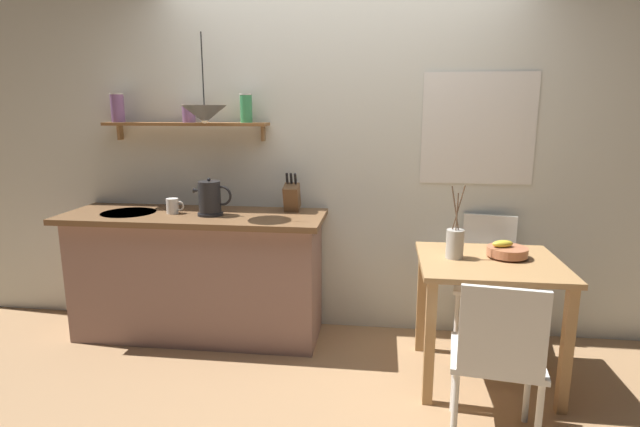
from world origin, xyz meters
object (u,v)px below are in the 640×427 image
twig_vase (455,243)px  pendant_lamp (205,114)px  dining_chair_near (498,354)px  electric_kettle (210,198)px  fruit_bowl (507,251)px  coffee_mug_by_sink (173,206)px  knife_block (292,197)px  dining_table (488,282)px  dining_chair_far (487,275)px

twig_vase → pendant_lamp: pendant_lamp is taller
dining_chair_near → electric_kettle: 2.06m
fruit_bowl → coffee_mug_by_sink: bearing=172.9°
fruit_bowl → knife_block: (-1.39, 0.44, 0.22)m
knife_block → pendant_lamp: size_ratio=0.49×
dining_chair_near → dining_table: bearing=83.5°
electric_kettle → pendant_lamp: 0.57m
fruit_bowl → electric_kettle: (-1.92, 0.25, 0.23)m
dining_chair_far → coffee_mug_by_sink: 2.23m
electric_kettle → knife_block: 0.57m
coffee_mug_by_sink → pendant_lamp: (0.29, -0.09, 0.63)m
twig_vase → pendant_lamp: size_ratio=0.77×
fruit_bowl → coffee_mug_by_sink: (-2.20, 0.27, 0.17)m
knife_block → pendant_lamp: bearing=-154.1°
coffee_mug_by_sink → pendant_lamp: 0.70m
dining_table → coffee_mug_by_sink: coffee_mug_by_sink is taller
pendant_lamp → electric_kettle: bearing=99.0°
fruit_bowl → twig_vase: bearing=-171.1°
pendant_lamp → knife_block: bearing=25.9°
dining_table → coffee_mug_by_sink: bearing=170.8°
coffee_mug_by_sink → electric_kettle: bearing=-5.0°
coffee_mug_by_sink → dining_table: bearing=-9.2°
dining_table → coffee_mug_by_sink: size_ratio=6.44×
knife_block → coffee_mug_by_sink: knife_block is taller
dining_chair_near → coffee_mug_by_sink: bearing=153.6°
electric_kettle → pendant_lamp: pendant_lamp is taller
fruit_bowl → dining_table: bearing=-148.0°
fruit_bowl → dining_chair_near: bearing=-104.1°
dining_chair_far → pendant_lamp: size_ratio=1.60×
twig_vase → pendant_lamp: bearing=171.6°
pendant_lamp → twig_vase: bearing=-8.4°
dining_chair_far → twig_vase: (-0.29, -0.45, 0.34)m
fruit_bowl → coffee_mug_by_sink: size_ratio=1.86×
dining_table → pendant_lamp: (-1.80, 0.26, 0.98)m
dining_chair_far → fruit_bowl: (0.02, -0.40, 0.29)m
dining_table → dining_chair_far: bearing=79.4°
dining_table → electric_kettle: bearing=170.1°
knife_block → coffee_mug_by_sink: 0.83m
electric_kettle → knife_block: size_ratio=0.96×
electric_kettle → coffee_mug_by_sink: bearing=175.0°
twig_vase → dining_table: bearing=-5.2°
fruit_bowl → coffee_mug_by_sink: 2.23m
dining_chair_far → twig_vase: bearing=-123.0°
fruit_bowl → electric_kettle: size_ratio=0.89×
electric_kettle → coffee_mug_by_sink: electric_kettle is taller
dining_chair_far → coffee_mug_by_sink: coffee_mug_by_sink is taller
coffee_mug_by_sink → pendant_lamp: bearing=-16.4°
dining_table → dining_chair_near: (-0.08, -0.66, -0.13)m
fruit_bowl → twig_vase: twig_vase is taller
dining_table → coffee_mug_by_sink: (-2.09, 0.34, 0.35)m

